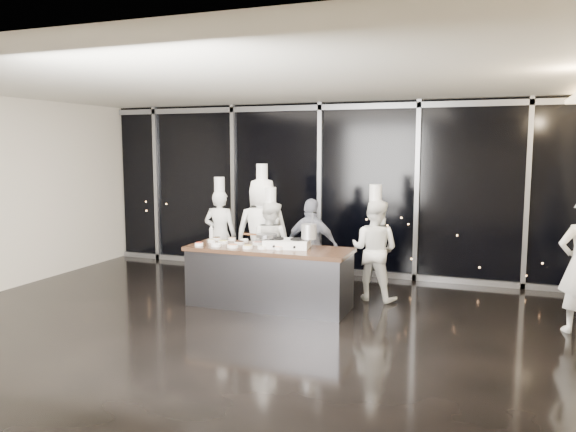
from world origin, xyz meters
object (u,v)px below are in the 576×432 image
(chef_center, at_px, (271,245))
(chef_right, at_px, (374,249))
(chef_left, at_px, (262,232))
(stove, at_px, (287,243))
(chef_far_left, at_px, (220,234))
(guest, at_px, (312,247))
(stock_pot, at_px, (309,231))
(frying_pan, at_px, (266,236))
(demo_counter, at_px, (269,277))

(chef_center, xyz_separation_m, chef_right, (1.73, 0.04, 0.04))
(chef_left, height_order, chef_right, chef_left)
(chef_center, bearing_deg, stove, 137.79)
(stove, xyz_separation_m, chef_left, (-0.81, 0.96, -0.02))
(chef_far_left, relative_size, chef_left, 0.88)
(chef_center, height_order, guest, chef_center)
(chef_left, height_order, guest, chef_left)
(stock_pot, bearing_deg, frying_pan, -172.23)
(chef_center, xyz_separation_m, guest, (0.72, 0.00, 0.02))
(chef_left, xyz_separation_m, guest, (0.92, -0.13, -0.17))
(chef_right, bearing_deg, stove, 47.29)
(stock_pot, bearing_deg, chef_left, 141.40)
(stock_pot, xyz_separation_m, chef_left, (-1.13, 0.91, -0.21))
(chef_far_left, bearing_deg, stove, 137.72)
(chef_right, bearing_deg, chef_center, 10.68)
(stock_pot, height_order, guest, guest)
(stock_pot, relative_size, chef_right, 0.12)
(frying_pan, height_order, guest, guest)
(stove, bearing_deg, chef_right, 29.00)
(stove, distance_m, chef_far_left, 2.15)
(frying_pan, height_order, chef_far_left, chef_far_left)
(stock_pot, bearing_deg, guest, 105.30)
(stock_pot, xyz_separation_m, chef_center, (-0.93, 0.78, -0.39))
(chef_left, bearing_deg, chef_right, 162.94)
(frying_pan, relative_size, stock_pot, 2.52)
(chef_center, distance_m, chef_right, 1.73)
(stove, height_order, frying_pan, frying_pan)
(frying_pan, relative_size, chef_left, 0.27)
(stove, bearing_deg, chef_far_left, 135.88)
(guest, bearing_deg, chef_left, -2.03)
(guest, bearing_deg, demo_counter, 73.42)
(stove, distance_m, chef_left, 1.26)
(demo_counter, distance_m, guest, 1.03)
(frying_pan, bearing_deg, stock_pot, -1.19)
(stove, distance_m, chef_center, 1.05)
(chef_far_left, distance_m, chef_right, 2.90)
(frying_pan, xyz_separation_m, chef_center, (-0.29, 0.87, -0.31))
(chef_center, bearing_deg, chef_far_left, -7.59)
(chef_right, bearing_deg, chef_left, 6.78)
(guest, bearing_deg, chef_far_left, -6.33)
(chef_center, relative_size, guest, 1.11)
(stove, relative_size, chef_left, 0.34)
(frying_pan, xyz_separation_m, chef_right, (1.44, 0.91, -0.27))
(chef_far_left, relative_size, chef_center, 1.07)
(chef_far_left, bearing_deg, frying_pan, 131.38)
(stock_pot, xyz_separation_m, guest, (-0.21, 0.78, -0.37))
(stock_pot, distance_m, guest, 0.89)
(frying_pan, bearing_deg, chef_left, 107.31)
(chef_center, bearing_deg, demo_counter, 122.55)
(demo_counter, xyz_separation_m, stove, (0.26, 0.07, 0.51))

